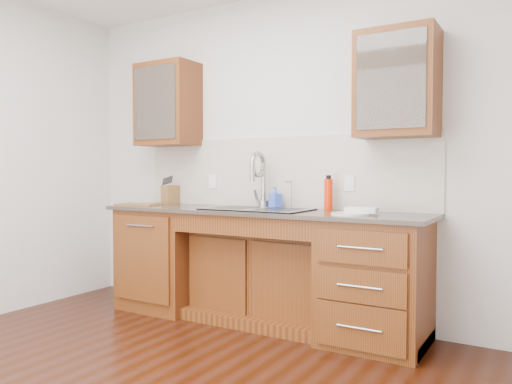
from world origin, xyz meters
The scene contains 23 objects.
wall_back centered at (0.00, 1.80, 1.35)m, with size 4.00×0.10×2.70m, color silver.
base_cabinet_left centered at (-0.95, 1.44, 0.44)m, with size 0.70×0.62×0.88m, color #593014.
base_cabinet_center centered at (0.00, 1.53, 0.35)m, with size 1.20×0.44×0.70m, color #593014.
base_cabinet_right centered at (0.95, 1.44, 0.44)m, with size 0.70×0.62×0.88m, color #593014.
countertop centered at (0.00, 1.43, 0.90)m, with size 2.70×0.65×0.03m, color #84705B.
backsplash centered at (0.00, 1.74, 1.21)m, with size 2.70×0.02×0.59m, color beige.
sink centered at (0.00, 1.41, 0.83)m, with size 0.84×0.46×0.19m, color #9E9EA5.
faucet centered at (-0.07, 1.64, 1.11)m, with size 0.04×0.04×0.40m, color #999993.
filter_tap centered at (0.18, 1.65, 1.03)m, with size 0.02×0.02×0.24m, color #999993.
upper_cabinet_left centered at (-1.05, 1.58, 1.83)m, with size 0.55×0.34×0.75m, color #593014.
upper_cabinet_right centered at (1.05, 1.58, 1.83)m, with size 0.55×0.34×0.75m, color #593014.
outlet_left centered at (-0.65, 1.73, 1.12)m, with size 0.08×0.01×0.12m, color white.
outlet_right centered at (0.65, 1.73, 1.12)m, with size 0.08×0.01×0.12m, color white.
soap_bottle centered at (0.05, 1.63, 1.00)m, with size 0.08×0.08×0.17m, color blue.
water_bottle centered at (0.51, 1.63, 1.03)m, with size 0.07×0.07×0.24m, color red.
plate centered at (0.80, 1.33, 0.92)m, with size 0.27×0.27×0.01m, color silver.
dish_towel centered at (0.86, 1.39, 0.94)m, with size 0.21×0.16×0.03m, color white.
knife_block centered at (-1.09, 1.65, 1.00)m, with size 0.09×0.15×0.17m, color olive.
cutting_board centered at (-1.17, 1.32, 0.92)m, with size 0.36×0.25×0.02m, color #A05E31.
cup_left_a centered at (-1.11, 1.58, 1.78)m, with size 0.14×0.14×0.11m, color silver.
cup_left_b centered at (-0.94, 1.58, 1.77)m, with size 0.09×0.09×0.09m, color silver.
cup_right_a centered at (0.98, 1.58, 1.77)m, with size 0.11×0.11×0.09m, color white.
cup_right_b centered at (1.12, 1.58, 1.77)m, with size 0.09×0.09×0.08m, color white.
Camera 1 is at (2.00, -1.96, 1.20)m, focal length 35.00 mm.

